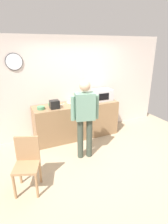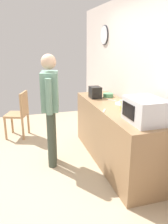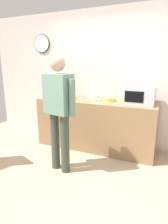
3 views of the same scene
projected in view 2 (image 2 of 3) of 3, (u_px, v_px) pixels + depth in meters
ground_plane at (40, 175)px, 3.34m from camera, size 6.00×6.00×0.00m
back_wall at (142, 82)px, 3.40m from camera, size 5.40×0.13×2.60m
kitchen_counter at (114, 134)px, 3.62m from camera, size 2.23×0.62×0.93m
microwave at (145, 111)px, 2.72m from camera, size 0.50×0.39×0.30m
sandwich_plate at (124, 103)px, 3.57m from camera, size 0.27×0.27×0.07m
salad_bowl at (93, 92)px, 4.30m from camera, size 0.18×0.18×0.07m
cereal_bowl at (108, 95)px, 4.06m from camera, size 0.18×0.18×0.07m
mixing_bowl at (128, 108)px, 3.27m from camera, size 0.22×0.22×0.06m
toaster at (95, 92)px, 3.97m from camera, size 0.22×0.18×0.20m
fork_utensil at (112, 100)px, 3.83m from camera, size 0.16×0.11×0.01m
spoon_utensil at (104, 111)px, 3.23m from camera, size 0.16×0.10×0.01m
person_standing at (50, 103)px, 3.37m from camera, size 0.58×0.32×1.72m
wooden_chair at (20, 112)px, 4.56m from camera, size 0.51×0.51×0.94m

